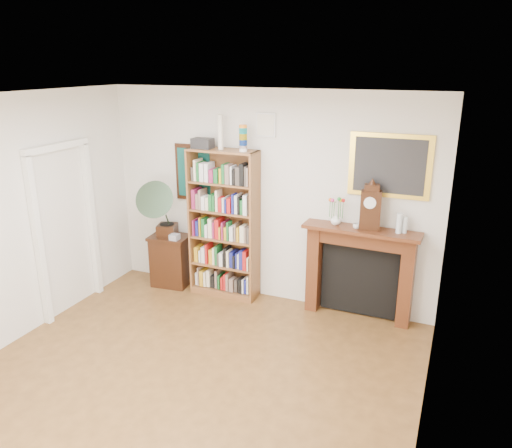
{
  "coord_description": "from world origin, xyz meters",
  "views": [
    {
      "loc": [
        2.33,
        -3.39,
        3.11
      ],
      "look_at": [
        0.23,
        1.6,
        1.34
      ],
      "focal_mm": 35.0,
      "sensor_mm": 36.0,
      "label": 1
    }
  ],
  "objects": [
    {
      "name": "door_casing",
      "position": [
        -2.21,
        1.2,
        1.26
      ],
      "size": [
        0.08,
        1.02,
        2.17
      ],
      "color": "white",
      "rests_on": "left_wall"
    },
    {
      "name": "teal_poster",
      "position": [
        -1.05,
        2.48,
        1.65
      ],
      "size": [
        0.58,
        0.04,
        0.78
      ],
      "color": "black",
      "rests_on": "back_wall"
    },
    {
      "name": "small_picture",
      "position": [
        0.0,
        2.48,
        2.35
      ],
      "size": [
        0.26,
        0.04,
        0.3
      ],
      "color": "white",
      "rests_on": "back_wall"
    },
    {
      "name": "gilt_painting",
      "position": [
        1.55,
        2.48,
        1.95
      ],
      "size": [
        0.95,
        0.04,
        0.75
      ],
      "color": "yellow",
      "rests_on": "back_wall"
    },
    {
      "name": "mantel_clock",
      "position": [
        1.39,
        2.34,
        1.46
      ],
      "size": [
        0.26,
        0.17,
        0.55
      ],
      "rotation": [
        0.0,
        0.0,
        0.16
      ],
      "color": "black",
      "rests_on": "fireplace"
    },
    {
      "name": "bookshelf",
      "position": [
        -0.53,
        2.31,
        1.14
      ],
      "size": [
        0.93,
        0.33,
        2.34
      ],
      "rotation": [
        0.0,
        0.0,
        -0.0
      ],
      "color": "brown",
      "rests_on": "floor"
    },
    {
      "name": "cd_stack",
      "position": [
        -1.23,
        2.18,
        0.79
      ],
      "size": [
        0.12,
        0.12,
        0.08
      ],
      "primitive_type": "cube",
      "rotation": [
        0.0,
        0.0,
        0.0
      ],
      "color": "#B9B7C4",
      "rests_on": "side_cabinet"
    },
    {
      "name": "side_cabinet",
      "position": [
        -1.38,
        2.28,
        0.37
      ],
      "size": [
        0.59,
        0.45,
        0.75
      ],
      "primitive_type": "cube",
      "rotation": [
        0.0,
        0.0,
        0.1
      ],
      "color": "black",
      "rests_on": "floor"
    },
    {
      "name": "bottle_right",
      "position": [
        1.79,
        2.37,
        1.29
      ],
      "size": [
        0.06,
        0.06,
        0.2
      ],
      "primitive_type": "cylinder",
      "color": "silver",
      "rests_on": "fireplace"
    },
    {
      "name": "flower_vase",
      "position": [
        0.98,
        2.37,
        1.26
      ],
      "size": [
        0.16,
        0.16,
        0.13
      ],
      "primitive_type": "imported",
      "rotation": [
        0.0,
        0.0,
        -0.37
      ],
      "color": "white",
      "rests_on": "fireplace"
    },
    {
      "name": "fireplace",
      "position": [
        1.3,
        2.4,
        0.71
      ],
      "size": [
        1.42,
        0.38,
        1.19
      ],
      "rotation": [
        0.0,
        0.0,
        -0.03
      ],
      "color": "#431E0F",
      "rests_on": "floor"
    },
    {
      "name": "teacup",
      "position": [
        1.25,
        2.3,
        1.23
      ],
      "size": [
        0.09,
        0.09,
        0.07
      ],
      "primitive_type": "imported",
      "rotation": [
        0.0,
        0.0,
        0.11
      ],
      "color": "silver",
      "rests_on": "fireplace"
    },
    {
      "name": "room",
      "position": [
        0.0,
        0.0,
        1.4
      ],
      "size": [
        4.51,
        5.01,
        2.81
      ],
      "color": "#553719",
      "rests_on": "ground"
    },
    {
      "name": "bottle_left",
      "position": [
        1.73,
        2.34,
        1.31
      ],
      "size": [
        0.07,
        0.07,
        0.24
      ],
      "primitive_type": "cylinder",
      "color": "silver",
      "rests_on": "fireplace"
    },
    {
      "name": "gramophone",
      "position": [
        -1.43,
        2.17,
        1.23
      ],
      "size": [
        0.67,
        0.76,
        0.84
      ],
      "rotation": [
        0.0,
        0.0,
        0.28
      ],
      "color": "black",
      "rests_on": "side_cabinet"
    }
  ]
}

